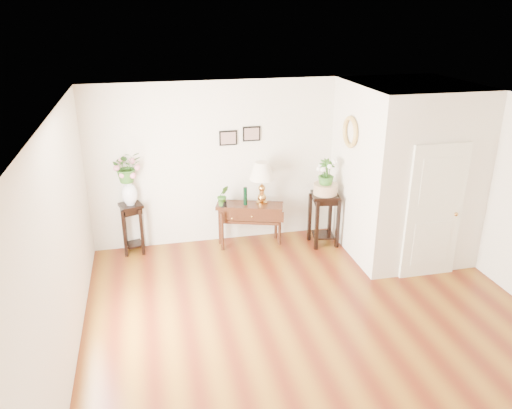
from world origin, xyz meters
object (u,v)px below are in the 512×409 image
object	(u,v)px
console_table	(250,224)
plant_stand_b	(324,219)
table_lamp	(262,184)
plant_stand_a	(133,228)

from	to	relation	value
console_table	plant_stand_b	world-z (taller)	plant_stand_b
table_lamp	console_table	bearing A→B (deg)	180.00
table_lamp	plant_stand_a	distance (m)	2.29
plant_stand_b	plant_stand_a	bearing A→B (deg)	172.82
plant_stand_a	plant_stand_b	size ratio (longest dim) A/B	0.93
console_table	table_lamp	world-z (taller)	table_lamp
console_table	table_lamp	bearing A→B (deg)	18.00
console_table	plant_stand_a	world-z (taller)	plant_stand_a
console_table	plant_stand_a	xyz separation A→B (m)	(-1.97, 0.14, 0.06)
table_lamp	plant_stand_b	distance (m)	1.25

